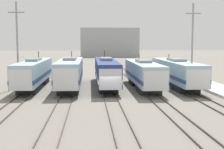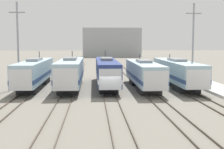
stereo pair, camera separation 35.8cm
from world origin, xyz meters
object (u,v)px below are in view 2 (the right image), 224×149
locomotive_far_right (177,72)px  catenary_tower_right (193,43)px  locomotive_center_left (70,73)px  locomotive_center_right (144,74)px  locomotive_center (107,72)px  locomotive_far_left (34,73)px  catenary_tower_left (18,43)px

locomotive_far_right → catenary_tower_right: (2.07, -0.17, 4.09)m
locomotive_center_left → locomotive_far_right: locomotive_center_left is taller
locomotive_center_right → locomotive_center: bearing=155.2°
locomotive_center_right → catenary_tower_right: (7.09, 1.46, 4.13)m
locomotive_far_left → locomotive_far_right: size_ratio=0.95×
locomotive_far_left → locomotive_far_right: locomotive_far_left is taller
locomotive_far_left → locomotive_center: bearing=3.5°
locomotive_center_right → locomotive_far_right: bearing=18.0°
locomotive_far_left → locomotive_center: size_ratio=0.92×
locomotive_center_left → locomotive_far_right: 15.06m
locomotive_center → locomotive_center_right: 5.53m
locomotive_center → locomotive_center_right: size_ratio=1.15×
locomotive_center → catenary_tower_right: bearing=-4.1°
locomotive_center_left → catenary_tower_left: catenary_tower_left is taller
locomotive_center_right → catenary_tower_right: 8.33m
locomotive_far_left → locomotive_center_right: bearing=-6.5°
locomotive_center → locomotive_far_right: bearing=-4.0°
locomotive_center → catenary_tower_left: 12.76m
locomotive_center_left → locomotive_center_right: size_ratio=1.03×
locomotive_far_right → locomotive_center_right: bearing=-162.0°
catenary_tower_right → locomotive_far_left: bearing=179.3°
locomotive_center → locomotive_far_right: 10.06m
locomotive_far_left → locomotive_center_left: size_ratio=1.03×
locomotive_center_left → locomotive_center: bearing=14.4°
locomotive_center_left → locomotive_center: locomotive_center is taller
locomotive_center → locomotive_far_right: locomotive_center is taller
locomotive_far_left → locomotive_center_left: bearing=-7.6°
locomotive_far_left → locomotive_center: (10.03, 0.61, 0.02)m
locomotive_far_left → catenary_tower_right: bearing=-0.7°
locomotive_far_left → locomotive_center_right: size_ratio=1.06×
locomotive_far_left → catenary_tower_left: 4.54m
catenary_tower_right → locomotive_center_left: bearing=-178.6°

